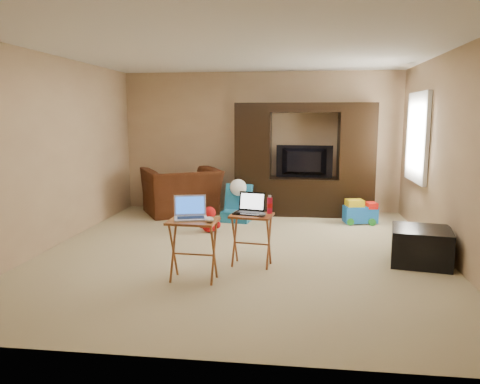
# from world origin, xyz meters

# --- Properties ---
(floor) EXTENTS (5.50, 5.50, 0.00)m
(floor) POSITION_xyz_m (0.00, 0.00, 0.00)
(floor) COLOR #CDBC8E
(floor) RESTS_ON ground
(ceiling) EXTENTS (5.50, 5.50, 0.00)m
(ceiling) POSITION_xyz_m (0.00, 0.00, 2.50)
(ceiling) COLOR silver
(ceiling) RESTS_ON ground
(wall_back) EXTENTS (5.00, 0.00, 5.00)m
(wall_back) POSITION_xyz_m (0.00, 2.75, 1.25)
(wall_back) COLOR tan
(wall_back) RESTS_ON ground
(wall_front) EXTENTS (5.00, 0.00, 5.00)m
(wall_front) POSITION_xyz_m (0.00, -2.75, 1.25)
(wall_front) COLOR tan
(wall_front) RESTS_ON ground
(wall_left) EXTENTS (0.00, 5.50, 5.50)m
(wall_left) POSITION_xyz_m (-2.50, 0.00, 1.25)
(wall_left) COLOR tan
(wall_left) RESTS_ON ground
(wall_right) EXTENTS (0.00, 5.50, 5.50)m
(wall_right) POSITION_xyz_m (2.50, 0.00, 1.25)
(wall_right) COLOR tan
(wall_right) RESTS_ON ground
(window_pane) EXTENTS (0.00, 1.20, 1.20)m
(window_pane) POSITION_xyz_m (2.48, 1.55, 1.40)
(window_pane) COLOR white
(window_pane) RESTS_ON ground
(window_frame) EXTENTS (0.06, 1.14, 1.34)m
(window_frame) POSITION_xyz_m (2.46, 1.55, 1.40)
(window_frame) COLOR white
(window_frame) RESTS_ON ground
(entertainment_center) EXTENTS (2.37, 0.60, 1.94)m
(entertainment_center) POSITION_xyz_m (0.79, 2.42, 0.97)
(entertainment_center) COLOR black
(entertainment_center) RESTS_ON floor
(television) EXTENTS (0.99, 0.20, 0.57)m
(television) POSITION_xyz_m (0.79, 2.40, 0.93)
(television) COLOR black
(television) RESTS_ON entertainment_center
(recliner) EXTENTS (1.62, 1.56, 0.81)m
(recliner) POSITION_xyz_m (-1.34, 2.18, 0.40)
(recliner) COLOR #48210F
(recliner) RESTS_ON floor
(child_rocker) EXTENTS (0.53, 0.58, 0.60)m
(child_rocker) POSITION_xyz_m (-0.29, 1.74, 0.30)
(child_rocker) COLOR #1A6A92
(child_rocker) RESTS_ON floor
(plush_toy) EXTENTS (0.35, 0.29, 0.39)m
(plush_toy) POSITION_xyz_m (-0.60, 0.92, 0.20)
(plush_toy) COLOR red
(plush_toy) RESTS_ON floor
(push_toy) EXTENTS (0.59, 0.47, 0.40)m
(push_toy) POSITION_xyz_m (1.70, 1.80, 0.20)
(push_toy) COLOR blue
(push_toy) RESTS_ON floor
(ottoman) EXTENTS (0.77, 0.77, 0.42)m
(ottoman) POSITION_xyz_m (2.14, -0.25, 0.21)
(ottoman) COLOR black
(ottoman) RESTS_ON floor
(tray_table_left) EXTENTS (0.52, 0.43, 0.65)m
(tray_table_left) POSITION_xyz_m (-0.37, -1.14, 0.32)
(tray_table_left) COLOR #A65328
(tray_table_left) RESTS_ON floor
(tray_table_right) EXTENTS (0.51, 0.43, 0.61)m
(tray_table_right) POSITION_xyz_m (0.18, -0.58, 0.30)
(tray_table_right) COLOR #984C24
(tray_table_right) RESTS_ON floor
(laptop_left) EXTENTS (0.40, 0.36, 0.24)m
(laptop_left) POSITION_xyz_m (-0.40, -1.11, 0.77)
(laptop_left) COLOR silver
(laptop_left) RESTS_ON tray_table_left
(laptop_right) EXTENTS (0.37, 0.33, 0.24)m
(laptop_right) POSITION_xyz_m (0.14, -0.56, 0.73)
(laptop_right) COLOR black
(laptop_right) RESTS_ON tray_table_right
(mouse_left) EXTENTS (0.11, 0.15, 0.05)m
(mouse_left) POSITION_xyz_m (-0.18, -1.21, 0.68)
(mouse_left) COLOR white
(mouse_left) RESTS_ON tray_table_left
(mouse_right) EXTENTS (0.11, 0.14, 0.05)m
(mouse_right) POSITION_xyz_m (0.31, -0.70, 0.63)
(mouse_right) COLOR #434348
(mouse_right) RESTS_ON tray_table_right
(water_bottle) EXTENTS (0.06, 0.06, 0.19)m
(water_bottle) POSITION_xyz_m (0.38, -0.50, 0.70)
(water_bottle) COLOR red
(water_bottle) RESTS_ON tray_table_right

